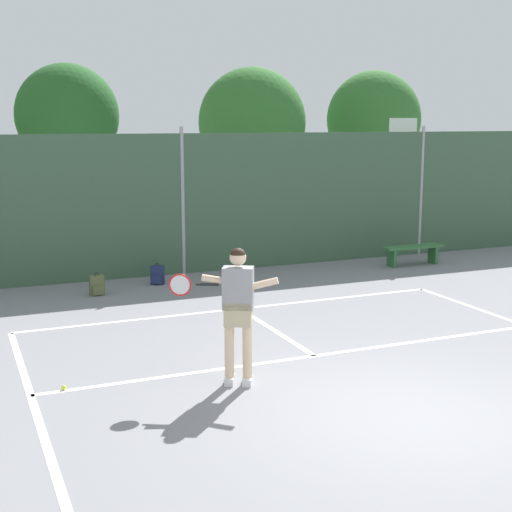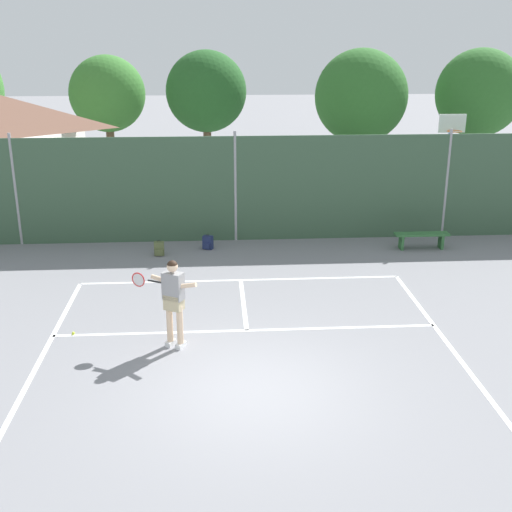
{
  "view_description": "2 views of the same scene",
  "coord_description": "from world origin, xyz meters",
  "px_view_note": "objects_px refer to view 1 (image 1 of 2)",
  "views": [
    {
      "loc": [
        -4.88,
        -6.79,
        3.48
      ],
      "look_at": [
        -0.76,
        2.94,
        1.5
      ],
      "focal_mm": 50.99,
      "sensor_mm": 36.0,
      "label": 1
    },
    {
      "loc": [
        -0.62,
        -10.16,
        6.02
      ],
      "look_at": [
        0.24,
        3.03,
        1.5
      ],
      "focal_mm": 45.49,
      "sensor_mm": 36.0,
      "label": 2
    }
  ],
  "objects_px": {
    "tennis_ball": "(64,388)",
    "courtside_bench": "(413,250)",
    "backpack_olive": "(97,286)",
    "basketball_hoop": "(401,162)",
    "tennis_player": "(237,304)",
    "backpack_navy": "(157,275)"
  },
  "relations": [
    {
      "from": "basketball_hoop",
      "to": "courtside_bench",
      "type": "bearing_deg",
      "value": -118.73
    },
    {
      "from": "courtside_bench",
      "to": "tennis_ball",
      "type": "bearing_deg",
      "value": -150.07
    },
    {
      "from": "tennis_player",
      "to": "tennis_ball",
      "type": "relative_size",
      "value": 28.1
    },
    {
      "from": "basketball_hoop",
      "to": "tennis_ball",
      "type": "distance_m",
      "value": 14.06
    },
    {
      "from": "basketball_hoop",
      "to": "courtside_bench",
      "type": "distance_m",
      "value": 4.22
    },
    {
      "from": "tennis_ball",
      "to": "courtside_bench",
      "type": "distance_m",
      "value": 10.54
    },
    {
      "from": "tennis_player",
      "to": "backpack_navy",
      "type": "distance_m",
      "value": 6.41
    },
    {
      "from": "basketball_hoop",
      "to": "backpack_olive",
      "type": "xyz_separation_m",
      "value": [
        -9.51,
        -3.4,
        -2.12
      ]
    },
    {
      "from": "backpack_navy",
      "to": "courtside_bench",
      "type": "height_order",
      "value": "courtside_bench"
    },
    {
      "from": "backpack_olive",
      "to": "tennis_player",
      "type": "bearing_deg",
      "value": -82.55
    },
    {
      "from": "tennis_ball",
      "to": "backpack_olive",
      "type": "xyz_separation_m",
      "value": [
        1.42,
        5.14,
        0.16
      ]
    },
    {
      "from": "tennis_ball",
      "to": "courtside_bench",
      "type": "bearing_deg",
      "value": 29.93
    },
    {
      "from": "basketball_hoop",
      "to": "tennis_player",
      "type": "xyz_separation_m",
      "value": [
        -8.75,
        -9.22,
        -1.2
      ]
    },
    {
      "from": "basketball_hoop",
      "to": "backpack_olive",
      "type": "distance_m",
      "value": 10.32
    },
    {
      "from": "tennis_ball",
      "to": "courtside_bench",
      "type": "height_order",
      "value": "courtside_bench"
    },
    {
      "from": "backpack_olive",
      "to": "backpack_navy",
      "type": "height_order",
      "value": "same"
    },
    {
      "from": "tennis_player",
      "to": "tennis_ball",
      "type": "bearing_deg",
      "value": 162.68
    },
    {
      "from": "basketball_hoop",
      "to": "courtside_bench",
      "type": "xyz_separation_m",
      "value": [
        -1.8,
        -3.28,
        -1.95
      ]
    },
    {
      "from": "tennis_player",
      "to": "tennis_ball",
      "type": "distance_m",
      "value": 2.53
    },
    {
      "from": "basketball_hoop",
      "to": "tennis_ball",
      "type": "bearing_deg",
      "value": -142.0
    },
    {
      "from": "tennis_player",
      "to": "tennis_ball",
      "type": "xyz_separation_m",
      "value": [
        -2.18,
        0.68,
        -1.08
      ]
    },
    {
      "from": "basketball_hoop",
      "to": "backpack_navy",
      "type": "height_order",
      "value": "basketball_hoop"
    }
  ]
}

